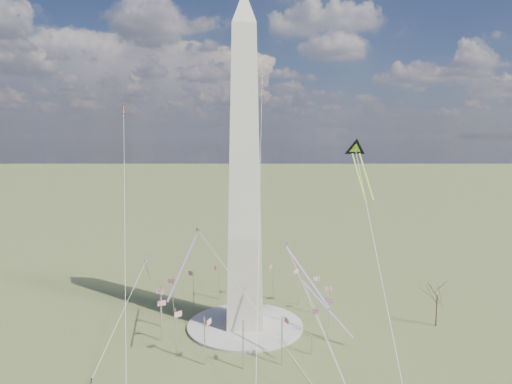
{
  "coord_description": "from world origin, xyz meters",
  "views": [
    {
      "loc": [
        2.91,
        -135.94,
        58.77
      ],
      "look_at": [
        3.35,
        0.0,
        42.28
      ],
      "focal_mm": 32.0,
      "sensor_mm": 36.0,
      "label": 1
    }
  ],
  "objects_px": {
    "washington_monument": "(245,173)",
    "tree_near": "(437,293)",
    "person_west": "(91,382)",
    "kite_delta_black": "(356,152)"
  },
  "relations": [
    {
      "from": "person_west",
      "to": "kite_delta_black",
      "type": "relative_size",
      "value": 0.09
    },
    {
      "from": "person_west",
      "to": "washington_monument",
      "type": "bearing_deg",
      "value": -131.86
    },
    {
      "from": "tree_near",
      "to": "kite_delta_black",
      "type": "height_order",
      "value": "kite_delta_black"
    },
    {
      "from": "person_west",
      "to": "kite_delta_black",
      "type": "height_order",
      "value": "kite_delta_black"
    },
    {
      "from": "washington_monument",
      "to": "tree_near",
      "type": "height_order",
      "value": "washington_monument"
    },
    {
      "from": "washington_monument",
      "to": "kite_delta_black",
      "type": "xyz_separation_m",
      "value": [
        35.65,
        11.13,
        6.05
      ]
    },
    {
      "from": "washington_monument",
      "to": "kite_delta_black",
      "type": "height_order",
      "value": "washington_monument"
    },
    {
      "from": "kite_delta_black",
      "to": "person_west",
      "type": "bearing_deg",
      "value": 31.59
    },
    {
      "from": "washington_monument",
      "to": "person_west",
      "type": "bearing_deg",
      "value": -136.48
    },
    {
      "from": "person_west",
      "to": "tree_near",
      "type": "bearing_deg",
      "value": -155.68
    }
  ]
}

